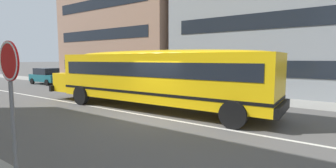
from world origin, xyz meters
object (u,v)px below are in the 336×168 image
object	(u,v)px
stop_sign_post	(10,79)
parked_car_white_end_of_row	(83,79)
school_bus	(153,74)
parked_car_teal_by_lamppost	(47,76)

from	to	relation	value
stop_sign_post	parked_car_white_end_of_row	bearing A→B (deg)	140.25
school_bus	parked_car_teal_by_lamppost	xyz separation A→B (m)	(-16.69, 3.50, -0.95)
stop_sign_post	parked_car_teal_by_lamppost	bearing A→B (deg)	149.99
parked_car_teal_by_lamppost	stop_sign_post	world-z (taller)	stop_sign_post
parked_car_teal_by_lamppost	parked_car_white_end_of_row	bearing A→B (deg)	-4.79
parked_car_white_end_of_row	parked_car_teal_by_lamppost	xyz separation A→B (m)	(-6.36, 0.25, 0.00)
parked_car_white_end_of_row	parked_car_teal_by_lamppost	bearing A→B (deg)	176.14
school_bus	stop_sign_post	distance (m)	8.57
school_bus	parked_car_teal_by_lamppost	distance (m)	17.08
school_bus	parked_car_white_end_of_row	xyz separation A→B (m)	(-10.32, 3.25, -0.95)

